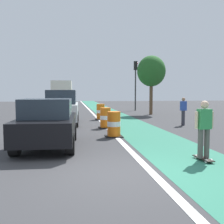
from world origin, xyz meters
TOP-DOWN VIEW (x-y plane):
  - ground_plane at (0.00, 0.00)m, footprint 100.00×100.00m
  - bike_lane_strip at (2.40, 12.00)m, footprint 2.50×80.00m
  - lane_divider_stripe at (0.90, 12.00)m, footprint 0.20×80.00m
  - skateboarder_on_lane at (2.67, 0.78)m, footprint 0.57×0.82m
  - parked_sedan_nearest at (-1.82, 3.31)m, footprint 2.05×4.17m
  - parked_suv_second at (-1.55, 10.02)m, footprint 2.03×4.66m
  - traffic_barrel_front at (0.81, 5.12)m, footprint 0.73×0.73m
  - traffic_barrel_mid at (0.80, 8.01)m, footprint 0.73×0.73m
  - traffic_barrel_back at (1.02, 12.43)m, footprint 0.73×0.73m
  - delivery_truck_down_block at (-2.09, 28.21)m, footprint 2.46×7.64m
  - traffic_light_corner at (5.61, 21.04)m, footprint 0.41×0.32m
  - pedestrian_crossing at (5.40, 8.45)m, footprint 0.34×0.20m
  - street_tree_sidewalk at (5.73, 15.91)m, footprint 2.40×2.40m

SIDE VIEW (x-z plane):
  - ground_plane at x=0.00m, z-range 0.00..0.00m
  - bike_lane_strip at x=2.40m, z-range 0.00..0.01m
  - lane_divider_stripe at x=0.90m, z-range 0.00..0.01m
  - traffic_barrel_front at x=0.81m, z-range -0.01..1.08m
  - traffic_barrel_mid at x=0.80m, z-range -0.01..1.08m
  - traffic_barrel_back at x=1.02m, z-range -0.01..1.08m
  - parked_sedan_nearest at x=-1.82m, z-range -0.02..1.68m
  - pedestrian_crossing at x=5.40m, z-range 0.06..1.67m
  - skateboarder_on_lane at x=2.67m, z-range 0.07..1.76m
  - parked_suv_second at x=-1.55m, z-range 0.02..2.06m
  - delivery_truck_down_block at x=-2.09m, z-range 0.23..3.46m
  - traffic_light_corner at x=5.61m, z-range 0.95..6.05m
  - street_tree_sidewalk at x=5.73m, z-range 1.17..6.17m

